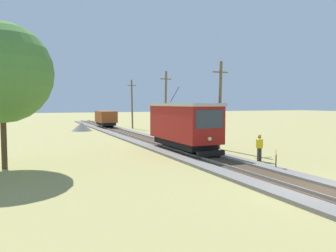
% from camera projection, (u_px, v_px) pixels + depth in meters
% --- Properties ---
extents(ground_plane, '(260.00, 260.00, 0.00)m').
position_uv_depth(ground_plane, '(317.00, 194.00, 13.85)').
color(ground_plane, '#9E9356').
extents(track_ballast, '(4.20, 120.00, 0.18)m').
position_uv_depth(track_ballast, '(317.00, 192.00, 13.84)').
color(track_ballast, slate).
rests_on(track_ballast, ground).
extents(sleeper_bed, '(2.04, 120.00, 0.01)m').
position_uv_depth(sleeper_bed, '(317.00, 190.00, 13.84)').
color(sleeper_bed, '#423323').
rests_on(sleeper_bed, track_ballast).
extents(rail_left, '(0.07, 120.00, 0.14)m').
position_uv_depth(rail_left, '(304.00, 190.00, 13.55)').
color(rail_left, gray).
rests_on(rail_left, track_ballast).
extents(rail_right, '(0.07, 120.00, 0.14)m').
position_uv_depth(rail_right, '(329.00, 186.00, 14.12)').
color(rail_right, gray).
rests_on(rail_right, track_ballast).
extents(red_tram, '(2.60, 8.54, 4.79)m').
position_uv_depth(red_tram, '(183.00, 124.00, 25.53)').
color(red_tram, maroon).
rests_on(red_tram, rail_right).
extents(freight_car, '(2.40, 5.20, 2.31)m').
position_uv_depth(freight_car, '(106.00, 118.00, 50.49)').
color(freight_car, '#93471E').
rests_on(freight_car, rail_right).
extents(utility_pole_near_tram, '(1.40, 0.48, 7.24)m').
position_uv_depth(utility_pole_near_tram, '(220.00, 104.00, 27.21)').
color(utility_pole_near_tram, brown).
rests_on(utility_pole_near_tram, ground).
extents(utility_pole_mid, '(1.40, 0.61, 7.49)m').
position_uv_depth(utility_pole_mid, '(166.00, 103.00, 37.83)').
color(utility_pole_mid, brown).
rests_on(utility_pole_mid, ground).
extents(utility_pole_far, '(1.40, 0.60, 7.38)m').
position_uv_depth(utility_pole_far, '(132.00, 104.00, 49.86)').
color(utility_pole_far, brown).
rests_on(utility_pole_far, ground).
extents(trackside_signal_marker, '(0.21, 0.21, 1.18)m').
position_uv_depth(trackside_signal_marker, '(276.00, 159.00, 18.72)').
color(trackside_signal_marker, black).
rests_on(trackside_signal_marker, ground).
extents(gravel_pile, '(2.81, 2.81, 1.22)m').
position_uv_depth(gravel_pile, '(82.00, 127.00, 45.39)').
color(gravel_pile, gray).
rests_on(gravel_pile, ground).
extents(track_worker, '(0.42, 0.31, 1.78)m').
position_uv_depth(track_worker, '(259.00, 146.00, 21.72)').
color(track_worker, '#38332D').
rests_on(track_worker, ground).
extents(tree_right_near, '(5.78, 5.78, 8.44)m').
position_uv_depth(tree_right_near, '(2.00, 73.00, 18.83)').
color(tree_right_near, '#4C3823').
rests_on(tree_right_near, ground).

